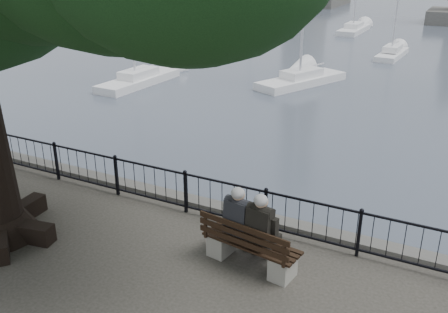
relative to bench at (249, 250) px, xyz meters
The scene contains 10 objects.
harbor 2.34m from the bench, 124.05° to the left, with size 260.00×260.00×1.20m.
railing 1.80m from the bench, 133.05° to the left, with size 22.06×0.06×1.00m.
bench is the anchor object (origin of this frame).
person_left 0.48m from the bench, 147.73° to the left, with size 0.53×0.86×1.64m.
person_right 0.48m from the bench, 16.36° to the left, with size 0.53×0.86×1.64m.
sailboat_a 19.02m from the bench, 132.74° to the left, with size 1.78×5.57×9.94m.
sailboat_b 18.67m from the bench, 105.76° to the left, with size 3.66×5.78×11.73m.
sailboat_e 35.65m from the bench, 114.10° to the left, with size 3.32×6.05×13.87m.
sailboat_f 28.09m from the bench, 94.23° to the left, with size 1.54×4.74×10.20m.
sailboat_h 38.79m from the bench, 100.60° to the left, with size 1.71×5.91×13.75m.
Camera 1 is at (4.52, -6.29, 5.67)m, focal length 40.00 mm.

